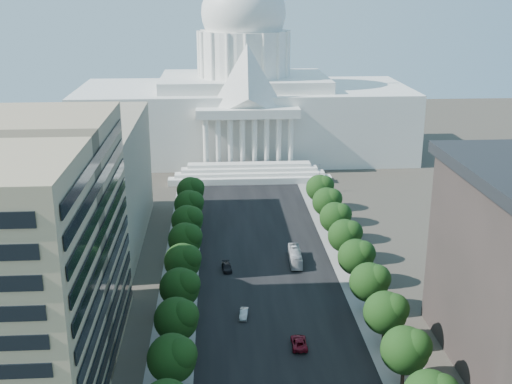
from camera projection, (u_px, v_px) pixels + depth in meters
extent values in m
cube|color=black|center=(263.00, 252.00, 151.60)|extent=(30.00, 260.00, 0.01)
cube|color=gray|center=(183.00, 254.00, 150.44)|extent=(8.00, 260.00, 0.02)
cube|color=gray|center=(343.00, 250.00, 152.75)|extent=(8.00, 260.00, 0.02)
cube|color=white|center=(244.00, 120.00, 238.02)|extent=(120.00, 50.00, 25.00)
cube|color=white|center=(244.00, 81.00, 233.58)|extent=(60.00, 40.00, 4.00)
cube|color=white|center=(248.00, 113.00, 209.92)|extent=(34.00, 8.00, 3.00)
cylinder|color=white|center=(244.00, 53.00, 230.52)|extent=(32.00, 32.00, 16.00)
ellipsoid|color=white|center=(244.00, 13.00, 226.23)|extent=(30.00, 30.00, 27.60)
cube|color=gray|center=(61.00, 183.00, 153.58)|extent=(38.00, 52.00, 30.00)
sphere|color=black|center=(172.00, 358.00, 97.31)|extent=(7.60, 7.60, 7.60)
sphere|color=black|center=(180.00, 354.00, 96.32)|extent=(5.32, 5.32, 5.32)
cylinder|color=#33261C|center=(177.00, 344.00, 110.15)|extent=(0.56, 0.56, 2.94)
sphere|color=black|center=(176.00, 319.00, 108.71)|extent=(7.60, 7.60, 7.60)
sphere|color=black|center=(184.00, 315.00, 107.72)|extent=(5.32, 5.32, 5.32)
cylinder|color=#33261C|center=(181.00, 310.00, 121.55)|extent=(0.56, 0.56, 2.94)
sphere|color=black|center=(180.00, 288.00, 120.11)|extent=(7.60, 7.60, 7.60)
sphere|color=black|center=(186.00, 284.00, 119.12)|extent=(5.32, 5.32, 5.32)
cylinder|color=#33261C|center=(183.00, 282.00, 132.95)|extent=(0.56, 0.56, 2.94)
sphere|color=black|center=(183.00, 261.00, 131.51)|extent=(7.60, 7.60, 7.60)
sphere|color=black|center=(189.00, 258.00, 130.52)|extent=(5.32, 5.32, 5.32)
cylinder|color=#33261C|center=(186.00, 259.00, 144.35)|extent=(0.56, 0.56, 2.94)
sphere|color=black|center=(185.00, 239.00, 142.91)|extent=(7.60, 7.60, 7.60)
sphere|color=black|center=(191.00, 236.00, 141.92)|extent=(5.32, 5.32, 5.32)
cylinder|color=#33261C|center=(188.00, 239.00, 155.75)|extent=(0.56, 0.56, 2.94)
sphere|color=black|center=(187.00, 221.00, 154.31)|extent=(7.60, 7.60, 7.60)
sphere|color=black|center=(192.00, 217.00, 153.32)|extent=(5.32, 5.32, 5.32)
cylinder|color=#33261C|center=(189.00, 222.00, 167.15)|extent=(0.56, 0.56, 2.94)
sphere|color=black|center=(189.00, 205.00, 165.71)|extent=(7.60, 7.60, 7.60)
sphere|color=black|center=(194.00, 201.00, 164.72)|extent=(5.32, 5.32, 5.32)
cylinder|color=#33261C|center=(191.00, 207.00, 178.55)|extent=(0.56, 0.56, 2.94)
sphere|color=black|center=(190.00, 191.00, 177.11)|extent=(7.60, 7.60, 7.60)
sphere|color=black|center=(195.00, 187.00, 176.12)|extent=(5.32, 5.32, 5.32)
cylinder|color=#33261C|center=(403.00, 376.00, 100.94)|extent=(0.56, 0.56, 2.94)
sphere|color=black|center=(405.00, 350.00, 99.50)|extent=(7.60, 7.60, 7.60)
sphere|color=black|center=(415.00, 346.00, 98.51)|extent=(5.32, 5.32, 5.32)
cylinder|color=#33261C|center=(383.00, 337.00, 112.34)|extent=(0.56, 0.56, 2.94)
sphere|color=black|center=(385.00, 313.00, 110.90)|extent=(7.60, 7.60, 7.60)
sphere|color=black|center=(394.00, 309.00, 109.91)|extent=(5.32, 5.32, 5.32)
cylinder|color=#33261C|center=(368.00, 304.00, 123.74)|extent=(0.56, 0.56, 2.94)
sphere|color=black|center=(369.00, 282.00, 122.30)|extent=(7.60, 7.60, 7.60)
sphere|color=black|center=(377.00, 278.00, 121.31)|extent=(5.32, 5.32, 5.32)
cylinder|color=#33261C|center=(355.00, 277.00, 135.14)|extent=(0.56, 0.56, 2.94)
sphere|color=black|center=(356.00, 257.00, 133.70)|extent=(7.60, 7.60, 7.60)
sphere|color=black|center=(363.00, 253.00, 132.71)|extent=(5.32, 5.32, 5.32)
cylinder|color=#33261C|center=(344.00, 255.00, 146.54)|extent=(0.56, 0.56, 2.94)
sphere|color=black|center=(344.00, 236.00, 145.10)|extent=(7.60, 7.60, 7.60)
sphere|color=black|center=(351.00, 232.00, 144.11)|extent=(5.32, 5.32, 5.32)
cylinder|color=#33261C|center=(334.00, 235.00, 157.94)|extent=(0.56, 0.56, 2.94)
sphere|color=black|center=(335.00, 217.00, 156.50)|extent=(7.60, 7.60, 7.60)
sphere|color=black|center=(341.00, 214.00, 155.51)|extent=(5.32, 5.32, 5.32)
cylinder|color=#33261C|center=(326.00, 219.00, 169.34)|extent=(0.56, 0.56, 2.94)
sphere|color=black|center=(327.00, 202.00, 167.90)|extent=(7.60, 7.60, 7.60)
sphere|color=black|center=(332.00, 198.00, 166.91)|extent=(5.32, 5.32, 5.32)
cylinder|color=#33261C|center=(319.00, 204.00, 180.74)|extent=(0.56, 0.56, 2.94)
sphere|color=black|center=(319.00, 188.00, 179.30)|extent=(7.60, 7.60, 7.60)
sphere|color=black|center=(325.00, 185.00, 178.31)|extent=(5.32, 5.32, 5.32)
cylinder|color=gray|center=(422.00, 362.00, 99.22)|extent=(0.18, 0.18, 9.00)
cylinder|color=gray|center=(416.00, 338.00, 97.83)|extent=(2.40, 0.14, 0.14)
sphere|color=gray|center=(409.00, 339.00, 97.79)|extent=(0.44, 0.44, 0.44)
cylinder|color=gray|center=(381.00, 290.00, 122.97)|extent=(0.18, 0.18, 9.00)
cylinder|color=gray|center=(376.00, 269.00, 121.58)|extent=(2.40, 0.14, 0.14)
sphere|color=gray|center=(371.00, 270.00, 121.54)|extent=(0.44, 0.44, 0.44)
cylinder|color=gray|center=(354.00, 241.00, 146.72)|extent=(0.18, 0.18, 9.00)
cylinder|color=gray|center=(350.00, 223.00, 145.33)|extent=(2.40, 0.14, 0.14)
sphere|color=gray|center=(345.00, 224.00, 145.29)|extent=(0.44, 0.44, 0.44)
cylinder|color=gray|center=(334.00, 205.00, 170.47)|extent=(0.18, 0.18, 9.00)
cylinder|color=gray|center=(331.00, 190.00, 169.08)|extent=(2.40, 0.14, 0.14)
sphere|color=gray|center=(326.00, 190.00, 169.04)|extent=(0.44, 0.44, 0.44)
cylinder|color=gray|center=(320.00, 178.00, 194.22)|extent=(0.18, 0.18, 9.00)
cylinder|color=gray|center=(316.00, 165.00, 192.83)|extent=(2.40, 0.14, 0.14)
sphere|color=gray|center=(312.00, 165.00, 192.79)|extent=(0.44, 0.44, 0.44)
imported|color=#9C9FA3|center=(244.00, 314.00, 121.74)|extent=(2.02, 4.45, 1.42)
imported|color=maroon|center=(299.00, 342.00, 111.76)|extent=(2.81, 5.79, 1.59)
imported|color=black|center=(227.00, 267.00, 141.77)|extent=(2.42, 5.03, 1.41)
imported|color=silver|center=(295.00, 256.00, 145.60)|extent=(2.91, 10.79, 2.98)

